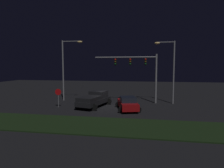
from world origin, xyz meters
name	(u,v)px	position (x,y,z in m)	size (l,w,h in m)	color
ground_plane	(108,106)	(0.00, 0.00, 0.00)	(80.00, 80.00, 0.00)	black
grass_median	(90,125)	(0.00, -7.92, 0.05)	(27.13, 4.84, 0.10)	black
pickup_truck	(95,98)	(-1.54, -0.35, 1.00)	(3.72, 5.72, 1.80)	black
car_sedan	(128,103)	(2.57, -1.54, 0.74)	(3.16, 4.71, 1.51)	maroon
traffic_signal_gantry	(137,66)	(3.45, 3.09, 4.90)	(8.32, 0.56, 6.50)	slate
street_lamp_left	(67,63)	(-6.46, 3.12, 5.36)	(3.00, 0.44, 8.51)	slate
street_lamp_right	(170,64)	(7.60, 3.12, 5.13)	(2.61, 0.44, 8.14)	slate
stop_sign	(58,94)	(-5.71, -1.53, 1.56)	(0.76, 0.08, 2.23)	slate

